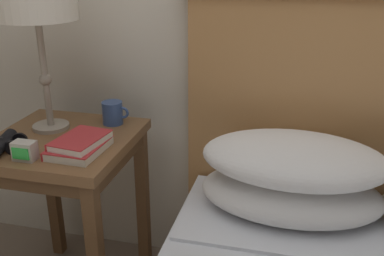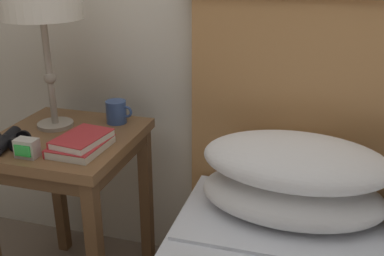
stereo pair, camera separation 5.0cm
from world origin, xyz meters
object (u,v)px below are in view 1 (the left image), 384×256
(book_stacked_on_top, at_px, (80,140))
(coffee_mug, at_px, (113,113))
(book_on_nightstand, at_px, (79,148))
(nightstand, at_px, (65,164))
(alarm_clock, at_px, (25,151))
(binoculars_pair, at_px, (2,144))

(book_stacked_on_top, height_order, coffee_mug, coffee_mug)
(book_on_nightstand, height_order, book_stacked_on_top, book_stacked_on_top)
(nightstand, xyz_separation_m, alarm_clock, (-0.02, -0.19, 0.13))
(book_on_nightstand, height_order, alarm_clock, alarm_clock)
(nightstand, distance_m, book_stacked_on_top, 0.21)
(nightstand, height_order, book_on_nightstand, book_on_nightstand)
(book_stacked_on_top, bearing_deg, nightstand, 142.59)
(nightstand, relative_size, book_on_nightstand, 3.30)
(nightstand, bearing_deg, book_on_nightstand, -39.71)
(book_stacked_on_top, relative_size, alarm_clock, 2.89)
(alarm_clock, bearing_deg, book_on_nightstand, 35.23)
(alarm_clock, bearing_deg, binoculars_pair, 157.56)
(alarm_clock, bearing_deg, book_stacked_on_top, 35.12)
(binoculars_pair, xyz_separation_m, alarm_clock, (0.11, -0.05, 0.01))
(book_on_nightstand, bearing_deg, binoculars_pair, -169.12)
(book_on_nightstand, bearing_deg, nightstand, 140.29)
(binoculars_pair, bearing_deg, nightstand, 47.65)
(book_on_nightstand, relative_size, book_stacked_on_top, 1.00)
(alarm_clock, bearing_deg, coffee_mug, 68.63)
(book_stacked_on_top, distance_m, coffee_mug, 0.26)
(nightstand, xyz_separation_m, binoculars_pair, (-0.13, -0.14, 0.13))
(nightstand, height_order, book_stacked_on_top, book_stacked_on_top)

